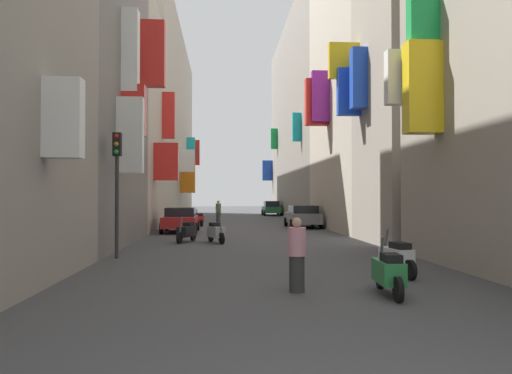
# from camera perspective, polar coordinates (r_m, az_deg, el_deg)

# --- Properties ---
(ground_plane) EXTENTS (140.00, 140.00, 0.00)m
(ground_plane) POSITION_cam_1_polar(r_m,az_deg,el_deg) (32.44, -1.72, -4.60)
(ground_plane) COLOR #424244
(building_left_mid_a) EXTENTS (7.22, 10.12, 16.82)m
(building_left_mid_a) POSITION_cam_1_polar(r_m,az_deg,el_deg) (22.45, -22.06, 15.62)
(building_left_mid_a) COLOR slate
(building_left_mid_a) RESTS_ON ground
(building_left_mid_b) EXTENTS (7.34, 6.75, 13.06)m
(building_left_mid_b) POSITION_cam_1_polar(r_m,az_deg,el_deg) (29.98, -17.02, 7.67)
(building_left_mid_b) COLOR #B2A899
(building_left_mid_b) RESTS_ON ground
(building_left_mid_c) EXTENTS (7.38, 30.13, 17.36)m
(building_left_mid_c) POSITION_cam_1_polar(r_m,az_deg,el_deg) (48.25, -12.01, 6.89)
(building_left_mid_c) COLOR #B2A899
(building_left_mid_c) RESTS_ON ground
(building_right_mid_b) EXTENTS (7.39, 5.71, 13.37)m
(building_right_mid_b) POSITION_cam_1_polar(r_m,az_deg,el_deg) (23.18, 19.99, 10.71)
(building_right_mid_b) COLOR #9E9384
(building_right_mid_b) RESTS_ON ground
(building_right_mid_c) EXTENTS (7.35, 11.45, 19.20)m
(building_right_mid_c) POSITION_cam_1_polar(r_m,az_deg,el_deg) (31.66, 13.51, 12.85)
(building_right_mid_c) COLOR #BCB29E
(building_right_mid_c) RESTS_ON ground
(building_right_far) EXTENTS (7.25, 27.33, 19.13)m
(building_right_far) POSITION_cam_1_polar(r_m,az_deg,el_deg) (50.15, 6.80, 7.60)
(building_right_far) COLOR gray
(building_right_far) RESTS_ON ground
(parked_car_green) EXTENTS (1.86, 4.17, 1.52)m
(parked_car_green) POSITION_cam_1_polar(r_m,az_deg,el_deg) (52.31, 1.78, -2.41)
(parked_car_green) COLOR #236638
(parked_car_green) RESTS_ON ground
(parked_car_red) EXTENTS (1.97, 3.94, 1.36)m
(parked_car_red) POSITION_cam_1_polar(r_m,az_deg,el_deg) (27.98, -8.63, -3.65)
(parked_car_red) COLOR #B21E1E
(parked_car_red) RESTS_ON ground
(parked_car_grey) EXTENTS (1.97, 4.30, 1.41)m
(parked_car_grey) POSITION_cam_1_polar(r_m,az_deg,el_deg) (31.86, 5.37, -3.30)
(parked_car_grey) COLOR slate
(parked_car_grey) RESTS_ON ground
(scooter_green) EXTENTS (0.52, 1.86, 1.13)m
(scooter_green) POSITION_cam_1_polar(r_m,az_deg,el_deg) (10.41, 14.95, -9.40)
(scooter_green) COLOR #287F3D
(scooter_green) RESTS_ON ground
(scooter_red) EXTENTS (0.76, 1.93, 1.13)m
(scooter_red) POSITION_cam_1_polar(r_m,az_deg,el_deg) (33.68, -6.56, -3.67)
(scooter_red) COLOR red
(scooter_red) RESTS_ON ground
(scooter_black) EXTENTS (0.81, 1.92, 1.13)m
(scooter_black) POSITION_cam_1_polar(r_m,az_deg,el_deg) (21.84, -7.94, -5.06)
(scooter_black) COLOR black
(scooter_black) RESTS_ON ground
(scooter_white) EXTENTS (0.60, 1.80, 1.13)m
(scooter_white) POSITION_cam_1_polar(r_m,az_deg,el_deg) (12.94, 15.79, -7.76)
(scooter_white) COLOR silver
(scooter_white) RESTS_ON ground
(scooter_silver) EXTENTS (0.80, 1.76, 1.13)m
(scooter_silver) POSITION_cam_1_polar(r_m,az_deg,el_deg) (21.35, -4.61, -5.16)
(scooter_silver) COLOR #ADADB2
(scooter_silver) RESTS_ON ground
(pedestrian_crossing) EXTENTS (0.53, 0.53, 1.70)m
(pedestrian_crossing) POSITION_cam_1_polar(r_m,az_deg,el_deg) (36.03, -4.34, -2.90)
(pedestrian_crossing) COLOR #3B3B3B
(pedestrian_crossing) RESTS_ON ground
(pedestrian_near_left) EXTENTS (0.52, 0.52, 1.54)m
(pedestrian_near_left) POSITION_cam_1_polar(r_m,az_deg,el_deg) (10.39, 4.70, -7.79)
(pedestrian_near_left) COLOR #2F2F2F
(pedestrian_near_left) RESTS_ON ground
(traffic_light_near_corner) EXTENTS (0.26, 0.34, 4.02)m
(traffic_light_near_corner) POSITION_cam_1_polar(r_m,az_deg,el_deg) (16.50, -15.63, 1.64)
(traffic_light_near_corner) COLOR #2D2D2D
(traffic_light_near_corner) RESTS_ON ground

